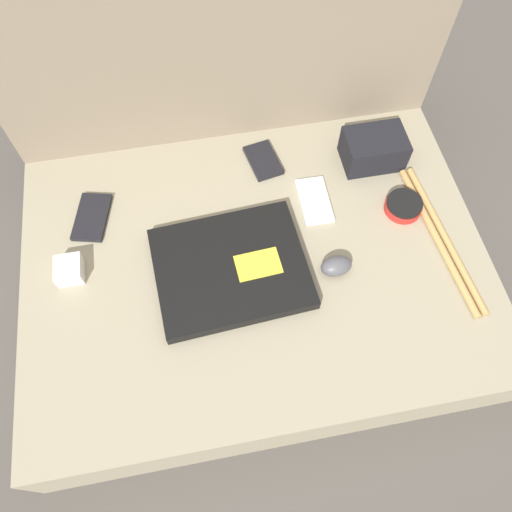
{
  "coord_description": "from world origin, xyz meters",
  "views": [
    {
      "loc": [
        -0.09,
        -0.48,
        1.07
      ],
      "look_at": [
        0.0,
        0.0,
        0.17
      ],
      "focal_mm": 35.0,
      "sensor_mm": 36.0,
      "label": 1
    }
  ],
  "objects_px": {
    "speaker_puck": "(404,206)",
    "charger_brick": "(69,270)",
    "phone_black": "(92,217)",
    "phone_small": "(263,160)",
    "camera_pouch": "(374,149)",
    "phone_silver": "(314,201)",
    "laptop": "(231,268)",
    "computer_mouse": "(336,266)"
  },
  "relations": [
    {
      "from": "phone_silver",
      "to": "charger_brick",
      "type": "height_order",
      "value": "charger_brick"
    },
    {
      "from": "phone_black",
      "to": "phone_small",
      "type": "distance_m",
      "value": 0.41
    },
    {
      "from": "speaker_puck",
      "to": "phone_black",
      "type": "height_order",
      "value": "speaker_puck"
    },
    {
      "from": "speaker_puck",
      "to": "charger_brick",
      "type": "xyz_separation_m",
      "value": [
        -0.72,
        -0.03,
        0.0
      ]
    },
    {
      "from": "phone_black",
      "to": "phone_small",
      "type": "bearing_deg",
      "value": 25.99
    },
    {
      "from": "computer_mouse",
      "to": "camera_pouch",
      "type": "xyz_separation_m",
      "value": [
        0.16,
        0.27,
        0.02
      ]
    },
    {
      "from": "phone_black",
      "to": "camera_pouch",
      "type": "bearing_deg",
      "value": 17.93
    },
    {
      "from": "speaker_puck",
      "to": "camera_pouch",
      "type": "height_order",
      "value": "camera_pouch"
    },
    {
      "from": "computer_mouse",
      "to": "laptop",
      "type": "bearing_deg",
      "value": 166.38
    },
    {
      "from": "computer_mouse",
      "to": "speaker_puck",
      "type": "height_order",
      "value": "computer_mouse"
    },
    {
      "from": "speaker_puck",
      "to": "charger_brick",
      "type": "height_order",
      "value": "charger_brick"
    },
    {
      "from": "phone_small",
      "to": "phone_black",
      "type": "bearing_deg",
      "value": -178.71
    },
    {
      "from": "phone_silver",
      "to": "phone_small",
      "type": "xyz_separation_m",
      "value": [
        -0.09,
        0.13,
        0.0
      ]
    },
    {
      "from": "phone_silver",
      "to": "phone_black",
      "type": "relative_size",
      "value": 0.93
    },
    {
      "from": "laptop",
      "to": "charger_brick",
      "type": "relative_size",
      "value": 5.44
    },
    {
      "from": "phone_small",
      "to": "camera_pouch",
      "type": "bearing_deg",
      "value": -19.84
    },
    {
      "from": "phone_silver",
      "to": "charger_brick",
      "type": "distance_m",
      "value": 0.54
    },
    {
      "from": "laptop",
      "to": "camera_pouch",
      "type": "relative_size",
      "value": 2.35
    },
    {
      "from": "phone_silver",
      "to": "laptop",
      "type": "bearing_deg",
      "value": -145.74
    },
    {
      "from": "computer_mouse",
      "to": "charger_brick",
      "type": "xyz_separation_m",
      "value": [
        -0.53,
        0.09,
        -0.0
      ]
    },
    {
      "from": "camera_pouch",
      "to": "phone_small",
      "type": "bearing_deg",
      "value": 171.01
    },
    {
      "from": "speaker_puck",
      "to": "charger_brick",
      "type": "relative_size",
      "value": 1.37
    },
    {
      "from": "laptop",
      "to": "computer_mouse",
      "type": "height_order",
      "value": "computer_mouse"
    },
    {
      "from": "speaker_puck",
      "to": "camera_pouch",
      "type": "relative_size",
      "value": 0.59
    },
    {
      "from": "laptop",
      "to": "phone_black",
      "type": "height_order",
      "value": "laptop"
    },
    {
      "from": "laptop",
      "to": "phone_silver",
      "type": "distance_m",
      "value": 0.25
    },
    {
      "from": "speaker_puck",
      "to": "charger_brick",
      "type": "distance_m",
      "value": 0.72
    },
    {
      "from": "computer_mouse",
      "to": "charger_brick",
      "type": "relative_size",
      "value": 1.16
    },
    {
      "from": "laptop",
      "to": "charger_brick",
      "type": "xyz_separation_m",
      "value": [
        -0.32,
        0.05,
        0.0
      ]
    },
    {
      "from": "phone_black",
      "to": "phone_silver",
      "type": "bearing_deg",
      "value": 8.52
    },
    {
      "from": "phone_small",
      "to": "phone_silver",
      "type": "bearing_deg",
      "value": -66.01
    },
    {
      "from": "speaker_puck",
      "to": "phone_small",
      "type": "distance_m",
      "value": 0.33
    },
    {
      "from": "phone_black",
      "to": "phone_small",
      "type": "relative_size",
      "value": 1.17
    },
    {
      "from": "camera_pouch",
      "to": "laptop",
      "type": "bearing_deg",
      "value": -148.05
    },
    {
      "from": "computer_mouse",
      "to": "camera_pouch",
      "type": "height_order",
      "value": "camera_pouch"
    },
    {
      "from": "laptop",
      "to": "phone_black",
      "type": "relative_size",
      "value": 2.42
    },
    {
      "from": "charger_brick",
      "to": "speaker_puck",
      "type": "bearing_deg",
      "value": 2.24
    },
    {
      "from": "phone_black",
      "to": "camera_pouch",
      "type": "distance_m",
      "value": 0.65
    },
    {
      "from": "phone_small",
      "to": "laptop",
      "type": "bearing_deg",
      "value": -124.74
    },
    {
      "from": "speaker_puck",
      "to": "computer_mouse",
      "type": "bearing_deg",
      "value": -147.27
    },
    {
      "from": "phone_small",
      "to": "charger_brick",
      "type": "height_order",
      "value": "charger_brick"
    },
    {
      "from": "laptop",
      "to": "speaker_puck",
      "type": "xyz_separation_m",
      "value": [
        0.4,
        0.08,
        0.0
      ]
    }
  ]
}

